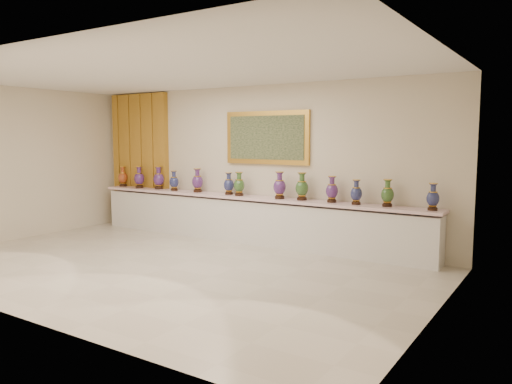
{
  "coord_description": "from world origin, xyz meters",
  "views": [
    {
      "loc": [
        5.26,
        -5.61,
        2.02
      ],
      "look_at": [
        0.55,
        1.7,
        1.06
      ],
      "focal_mm": 35.0,
      "sensor_mm": 36.0,
      "label": 1
    }
  ],
  "objects_px": {
    "counter": "(248,220)",
    "vase_2": "(159,179)",
    "vase_1": "(139,178)",
    "vase_0": "(123,177)"
  },
  "relations": [
    {
      "from": "counter",
      "to": "vase_2",
      "type": "xyz_separation_m",
      "value": [
        -2.33,
        0.02,
        0.68
      ]
    },
    {
      "from": "counter",
      "to": "vase_2",
      "type": "bearing_deg",
      "value": 179.62
    },
    {
      "from": "vase_1",
      "to": "vase_2",
      "type": "bearing_deg",
      "value": 7.16
    },
    {
      "from": "vase_0",
      "to": "vase_1",
      "type": "height_order",
      "value": "vase_1"
    },
    {
      "from": "vase_0",
      "to": "vase_1",
      "type": "distance_m",
      "value": 0.6
    },
    {
      "from": "counter",
      "to": "vase_0",
      "type": "height_order",
      "value": "vase_0"
    },
    {
      "from": "counter",
      "to": "vase_0",
      "type": "xyz_separation_m",
      "value": [
        -3.45,
        0.02,
        0.67
      ]
    },
    {
      "from": "vase_0",
      "to": "counter",
      "type": "bearing_deg",
      "value": -0.32
    },
    {
      "from": "vase_1",
      "to": "counter",
      "type": "bearing_deg",
      "value": 1.0
    },
    {
      "from": "counter",
      "to": "vase_0",
      "type": "distance_m",
      "value": 3.51
    }
  ]
}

